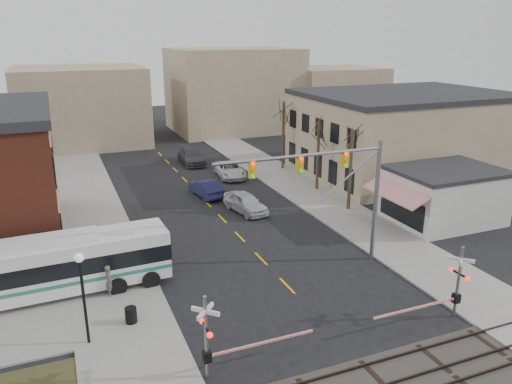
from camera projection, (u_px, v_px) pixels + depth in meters
ground at (303, 302)px, 27.67m from camera, size 160.00×160.00×0.00m
sidewalk_west at (92, 210)px, 41.84m from camera, size 5.00×60.00×0.12m
sidewalk_east at (295, 185)px, 48.69m from camera, size 5.00×60.00×0.12m
tan_building at (403, 133)px, 51.92m from camera, size 20.30×15.30×8.50m
awning_shop at (444, 195)px, 38.93m from camera, size 9.74×6.20×4.30m
tree_east_a at (350, 170)px, 40.95m from camera, size 0.28×0.28×6.75m
tree_east_b at (318, 156)px, 46.42m from camera, size 0.28×0.28×6.30m
tree_east_c at (283, 135)px, 53.40m from camera, size 0.28×0.28×7.20m
transit_bus at (54, 266)px, 27.83m from camera, size 12.84×3.27×3.28m
traffic_signal_mast at (337, 180)px, 30.13m from camera, size 10.95×0.30×8.00m
rr_crossing_west at (216, 337)px, 21.16m from camera, size 5.60×1.36×4.00m
rr_crossing_east at (452, 285)px, 25.51m from camera, size 5.60×1.36×4.00m
street_lamp at (82, 280)px, 22.90m from camera, size 0.44×0.44×4.66m
trash_bin at (131, 315)px, 25.43m from camera, size 0.60×0.60×0.82m
car_a at (246, 202)px, 41.33m from camera, size 2.84×5.08×1.63m
car_b at (206, 188)px, 45.25m from camera, size 2.22×4.82×1.53m
car_c at (230, 170)px, 51.33m from camera, size 3.09×5.68×1.51m
car_d at (191, 156)px, 56.58m from camera, size 2.45×5.77×1.66m
pedestrian_near at (109, 280)px, 27.95m from camera, size 0.46×0.68×1.82m
pedestrian_far at (100, 266)px, 29.74m from camera, size 0.96×1.05×1.76m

